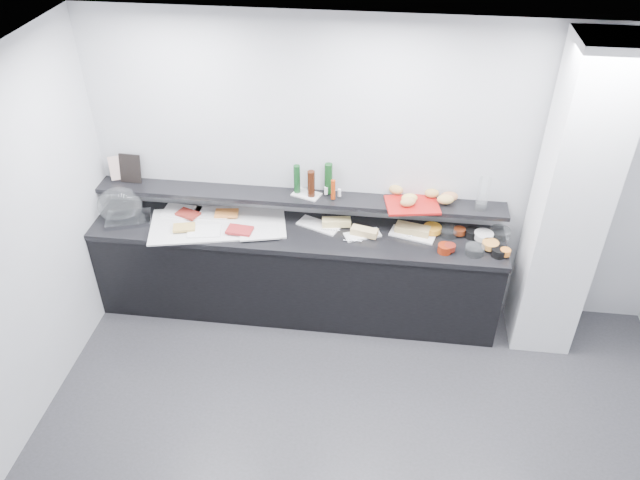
# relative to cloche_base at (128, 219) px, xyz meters

# --- Properties ---
(ground) EXTENTS (5.00, 5.00, 0.00)m
(ground) POSITION_rel_cloche_base_xyz_m (2.20, -1.66, -0.92)
(ground) COLOR #2D2D30
(ground) RESTS_ON ground
(back_wall) EXTENTS (5.00, 0.02, 2.70)m
(back_wall) POSITION_rel_cloche_base_xyz_m (2.20, 0.34, 0.43)
(back_wall) COLOR #B6B9BE
(back_wall) RESTS_ON ground
(ceiling) EXTENTS (5.00, 5.00, 0.00)m
(ceiling) POSITION_rel_cloche_base_xyz_m (2.20, -1.66, 1.78)
(ceiling) COLOR white
(ceiling) RESTS_ON back_wall
(column) EXTENTS (0.50, 0.50, 2.70)m
(column) POSITION_rel_cloche_base_xyz_m (3.70, -0.01, 0.43)
(column) COLOR silver
(column) RESTS_ON ground
(buffet_cabinet) EXTENTS (3.60, 0.60, 0.85)m
(buffet_cabinet) POSITION_rel_cloche_base_xyz_m (1.50, 0.04, -0.50)
(buffet_cabinet) COLOR black
(buffet_cabinet) RESTS_ON ground
(counter_top) EXTENTS (3.62, 0.62, 0.05)m
(counter_top) POSITION_rel_cloche_base_xyz_m (1.50, 0.04, -0.05)
(counter_top) COLOR black
(counter_top) RESTS_ON buffet_cabinet
(wall_shelf) EXTENTS (3.60, 0.25, 0.04)m
(wall_shelf) POSITION_rel_cloche_base_xyz_m (1.50, 0.21, 0.21)
(wall_shelf) COLOR black
(wall_shelf) RESTS_ON back_wall
(cloche_base) EXTENTS (0.45, 0.37, 0.04)m
(cloche_base) POSITION_rel_cloche_base_xyz_m (0.00, 0.00, 0.00)
(cloche_base) COLOR #AAADB1
(cloche_base) RESTS_ON counter_top
(cloche_dome) EXTENTS (0.46, 0.38, 0.34)m
(cloche_dome) POSITION_rel_cloche_base_xyz_m (-0.08, 0.06, 0.11)
(cloche_dome) COLOR silver
(cloche_dome) RESTS_ON cloche_base
(linen_runner) EXTENTS (1.27, 0.81, 0.01)m
(linen_runner) POSITION_rel_cloche_base_xyz_m (0.81, 0.05, -0.01)
(linen_runner) COLOR silver
(linen_runner) RESTS_ON counter_top
(platter_meat_a) EXTENTS (0.34, 0.24, 0.01)m
(platter_meat_a) POSITION_rel_cloche_base_xyz_m (0.43, 0.17, 0.00)
(platter_meat_a) COLOR white
(platter_meat_a) RESTS_ON linen_runner
(food_meat_a) EXTENTS (0.23, 0.19, 0.02)m
(food_meat_a) POSITION_rel_cloche_base_xyz_m (0.51, 0.12, 0.02)
(food_meat_a) COLOR maroon
(food_meat_a) RESTS_ON platter_meat_a
(platter_salmon) EXTENTS (0.32, 0.22, 0.01)m
(platter_salmon) POSITION_rel_cloche_base_xyz_m (0.71, 0.19, 0.00)
(platter_salmon) COLOR silver
(platter_salmon) RESTS_ON linen_runner
(food_salmon) EXTENTS (0.22, 0.16, 0.02)m
(food_salmon) POSITION_rel_cloche_base_xyz_m (0.85, 0.17, 0.02)
(food_salmon) COLOR orange
(food_salmon) RESTS_ON platter_salmon
(platter_cheese) EXTENTS (0.31, 0.24, 0.01)m
(platter_cheese) POSITION_rel_cloche_base_xyz_m (0.72, -0.10, 0.00)
(platter_cheese) COLOR white
(platter_cheese) RESTS_ON linen_runner
(food_cheese) EXTENTS (0.21, 0.16, 0.02)m
(food_cheese) POSITION_rel_cloche_base_xyz_m (0.54, -0.10, 0.02)
(food_cheese) COLOR tan
(food_cheese) RESTS_ON platter_cheese
(platter_meat_b) EXTENTS (0.38, 0.30, 0.01)m
(platter_meat_b) POSITION_rel_cloche_base_xyz_m (1.20, -0.06, 0.00)
(platter_meat_b) COLOR white
(platter_meat_b) RESTS_ON linen_runner
(food_meat_b) EXTENTS (0.23, 0.16, 0.02)m
(food_meat_b) POSITION_rel_cloche_base_xyz_m (1.03, -0.07, 0.02)
(food_meat_b) COLOR maroon
(food_meat_b) RESTS_ON platter_meat_b
(sandwich_plate_left) EXTENTS (0.41, 0.29, 0.01)m
(sandwich_plate_left) POSITION_rel_cloche_base_xyz_m (1.69, 0.13, -0.01)
(sandwich_plate_left) COLOR silver
(sandwich_plate_left) RESTS_ON counter_top
(sandwich_food_left) EXTENTS (0.26, 0.13, 0.06)m
(sandwich_food_left) POSITION_rel_cloche_base_xyz_m (1.85, 0.15, 0.02)
(sandwich_food_left) COLOR #D9C171
(sandwich_food_left) RESTS_ON sandwich_plate_left
(tongs_left) EXTENTS (0.16, 0.01, 0.01)m
(tongs_left) POSITION_rel_cloche_base_xyz_m (1.81, 0.06, -0.00)
(tongs_left) COLOR silver
(tongs_left) RESTS_ON sandwich_plate_left
(sandwich_plate_mid) EXTENTS (0.34, 0.25, 0.01)m
(sandwich_plate_mid) POSITION_rel_cloche_base_xyz_m (2.08, 0.04, -0.01)
(sandwich_plate_mid) COLOR silver
(sandwich_plate_mid) RESTS_ON counter_top
(sandwich_food_mid) EXTENTS (0.24, 0.14, 0.06)m
(sandwich_food_mid) POSITION_rel_cloche_base_xyz_m (2.10, 0.03, 0.02)
(sandwich_food_mid) COLOR tan
(sandwich_food_mid) RESTS_ON sandwich_plate_mid
(tongs_mid) EXTENTS (0.16, 0.01, 0.01)m
(tongs_mid) POSITION_rel_cloche_base_xyz_m (2.01, -0.07, -0.00)
(tongs_mid) COLOR silver
(tongs_mid) RESTS_ON sandwich_plate_mid
(sandwich_plate_right) EXTENTS (0.42, 0.26, 0.01)m
(sandwich_plate_right) POSITION_rel_cloche_base_xyz_m (2.51, 0.09, -0.01)
(sandwich_plate_right) COLOR white
(sandwich_plate_right) RESTS_ON counter_top
(sandwich_food_right) EXTENTS (0.31, 0.18, 0.06)m
(sandwich_food_right) POSITION_rel_cloche_base_xyz_m (2.51, 0.12, 0.02)
(sandwich_food_right) COLOR tan
(sandwich_food_right) RESTS_ON sandwich_plate_right
(tongs_right) EXTENTS (0.15, 0.08, 0.01)m
(tongs_right) POSITION_rel_cloche_base_xyz_m (2.52, 0.07, -0.00)
(tongs_right) COLOR silver
(tongs_right) RESTS_ON sandwich_plate_right
(bowl_glass_fruit) EXTENTS (0.16, 0.16, 0.07)m
(bowl_glass_fruit) POSITION_rel_cloche_base_xyz_m (2.82, 0.13, 0.02)
(bowl_glass_fruit) COLOR silver
(bowl_glass_fruit) RESTS_ON counter_top
(fill_glass_fruit) EXTENTS (0.21, 0.21, 0.05)m
(fill_glass_fruit) POSITION_rel_cloche_base_xyz_m (2.68, 0.15, 0.03)
(fill_glass_fruit) COLOR orange
(fill_glass_fruit) RESTS_ON bowl_glass_fruit
(bowl_black_jam) EXTENTS (0.16, 0.16, 0.07)m
(bowl_black_jam) POSITION_rel_cloche_base_xyz_m (3.02, 0.14, 0.02)
(bowl_black_jam) COLOR black
(bowl_black_jam) RESTS_ON counter_top
(fill_black_jam) EXTENTS (0.13, 0.13, 0.05)m
(fill_black_jam) POSITION_rel_cloche_base_xyz_m (2.91, 0.14, 0.03)
(fill_black_jam) COLOR #60220D
(fill_black_jam) RESTS_ON bowl_black_jam
(bowl_glass_cream) EXTENTS (0.23, 0.23, 0.07)m
(bowl_glass_cream) POSITION_rel_cloche_base_xyz_m (3.25, 0.17, 0.02)
(bowl_glass_cream) COLOR silver
(bowl_glass_cream) RESTS_ON counter_top
(fill_glass_cream) EXTENTS (0.19, 0.19, 0.05)m
(fill_glass_cream) POSITION_rel_cloche_base_xyz_m (3.11, 0.10, 0.03)
(fill_glass_cream) COLOR silver
(fill_glass_cream) RESTS_ON bowl_glass_cream
(bowl_red_jam) EXTENTS (0.12, 0.12, 0.07)m
(bowl_red_jam) POSITION_rel_cloche_base_xyz_m (2.78, -0.11, 0.02)
(bowl_red_jam) COLOR maroon
(bowl_red_jam) RESTS_ON counter_top
(fill_red_jam) EXTENTS (0.11, 0.11, 0.05)m
(fill_red_jam) POSITION_rel_cloche_base_xyz_m (2.82, -0.11, 0.03)
(fill_red_jam) COLOR #5F160D
(fill_red_jam) RESTS_ON bowl_red_jam
(bowl_glass_salmon) EXTENTS (0.21, 0.21, 0.07)m
(bowl_glass_salmon) POSITION_rel_cloche_base_xyz_m (3.02, -0.10, 0.02)
(bowl_glass_salmon) COLOR white
(bowl_glass_salmon) RESTS_ON counter_top
(fill_glass_salmon) EXTENTS (0.16, 0.16, 0.05)m
(fill_glass_salmon) POSITION_rel_cloche_base_xyz_m (3.15, -0.03, 0.03)
(fill_glass_salmon) COLOR orange
(fill_glass_salmon) RESTS_ON bowl_glass_salmon
(bowl_black_fruit) EXTENTS (0.15, 0.15, 0.07)m
(bowl_black_fruit) POSITION_rel_cloche_base_xyz_m (3.22, -0.11, 0.02)
(bowl_black_fruit) COLOR black
(bowl_black_fruit) RESTS_ON counter_top
(fill_black_fruit) EXTENTS (0.11, 0.11, 0.05)m
(fill_black_fruit) POSITION_rel_cloche_base_xyz_m (3.27, -0.12, 0.03)
(fill_black_fruit) COLOR orange
(fill_black_fruit) RESTS_ON bowl_black_fruit
(framed_print) EXTENTS (0.20, 0.08, 0.26)m
(framed_print) POSITION_rel_cloche_base_xyz_m (-0.02, 0.27, 0.36)
(framed_print) COLOR black
(framed_print) RESTS_ON wall_shelf
(print_art) EXTENTS (0.19, 0.12, 0.22)m
(print_art) POSITION_rel_cloche_base_xyz_m (-0.12, 0.27, 0.36)
(print_art) COLOR tan
(print_art) RESTS_ON framed_print
(condiment_tray) EXTENTS (0.28, 0.22, 0.01)m
(condiment_tray) POSITION_rel_cloche_base_xyz_m (1.57, 0.23, 0.24)
(condiment_tray) COLOR silver
(condiment_tray) RESTS_ON wall_shelf
(bottle_green_a) EXTENTS (0.07, 0.07, 0.26)m
(bottle_green_a) POSITION_rel_cloche_base_xyz_m (1.49, 0.26, 0.37)
(bottle_green_a) COLOR #103C18
(bottle_green_a) RESTS_ON condiment_tray
(bottle_brown) EXTENTS (0.08, 0.08, 0.24)m
(bottle_brown) POSITION_rel_cloche_base_xyz_m (1.62, 0.21, 0.36)
(bottle_brown) COLOR #321409
(bottle_brown) RESTS_ON condiment_tray
(bottle_green_b) EXTENTS (0.07, 0.07, 0.28)m
(bottle_green_b) POSITION_rel_cloche_base_xyz_m (1.76, 0.28, 0.38)
(bottle_green_b) COLOR #103C16
(bottle_green_b) RESTS_ON condiment_tray
(bottle_hot) EXTENTS (0.05, 0.05, 0.18)m
(bottle_hot) POSITION_rel_cloche_base_xyz_m (1.81, 0.18, 0.33)
(bottle_hot) COLOR #A6330B
(bottle_hot) RESTS_ON condiment_tray
(shaker_salt) EXTENTS (0.03, 0.03, 0.07)m
(shaker_salt) POSITION_rel_cloche_base_xyz_m (1.86, 0.23, 0.28)
(shaker_salt) COLOR white
(shaker_salt) RESTS_ON condiment_tray
(shaker_pepper) EXTENTS (0.04, 0.04, 0.07)m
(shaker_pepper) POSITION_rel_cloche_base_xyz_m (1.74, 0.25, 0.28)
(shaker_pepper) COLOR white
(shaker_pepper) RESTS_ON condiment_tray
(bread_tray) EXTENTS (0.49, 0.38, 0.02)m
(bread_tray) POSITION_rel_cloche_base_xyz_m (2.49, 0.17, 0.24)
(bread_tray) COLOR #A41411
(bread_tray) RESTS_ON wall_shelf
(bread_roll_nw) EXTENTS (0.14, 0.11, 0.08)m
(bread_roll_nw) POSITION_rel_cloche_base_xyz_m (2.34, 0.32, 0.29)
(bread_roll_nw) COLOR #BB9047
(bread_roll_nw) RESTS_ON bread_tray
(bread_roll_n) EXTENTS (0.12, 0.08, 0.08)m
(bread_roll_n) POSITION_rel_cloche_base_xyz_m (2.65, 0.30, 0.29)
(bread_roll_n) COLOR #BA8F47
(bread_roll_n) RESTS_ON bread_tray
(bread_roll_ne) EXTENTS (0.17, 0.12, 0.08)m
(bread_roll_ne) POSITION_rel_cloche_base_xyz_m (2.80, 0.26, 0.29)
(bread_roll_ne) COLOR #B77246
(bread_roll_ne) RESTS_ON bread_tray
(bread_roll_sw) EXTENTS (0.16, 0.13, 0.08)m
(bread_roll_sw) POSITION_rel_cloche_base_xyz_m (2.45, 0.13, 0.29)
(bread_roll_sw) COLOR #BA8747
(bread_roll_sw) RESTS_ON bread_tray
(bread_roll_midw) EXTENTS (0.16, 0.12, 0.08)m
(bread_roll_midw) POSITION_rel_cloche_base_xyz_m (2.46, 0.19, 0.29)
(bread_roll_midw) COLOR #D5B051
(bread_roll_midw) RESTS_ON bread_tray
(bread_roll_mide) EXTENTS (0.15, 0.11, 0.08)m
(bread_roll_mide) POSITION_rel_cloche_base_xyz_m (2.76, 0.21, 0.29)
(bread_roll_mide) COLOR tan
(bread_roll_mide) RESTS_ON bread_tray
(carafe) EXTENTS (0.12, 0.12, 0.30)m
(carafe) POSITION_rel_cloche_base_xyz_m (3.06, 0.19, 0.38)
(carafe) COLOR white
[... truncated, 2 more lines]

